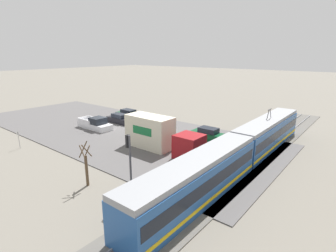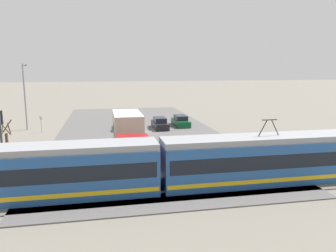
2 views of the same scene
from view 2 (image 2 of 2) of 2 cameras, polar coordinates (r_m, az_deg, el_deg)
The scene contains 13 objects.
ground_plane at distance 41.85m, azimuth -5.22°, elevation -0.97°, with size 320.00×320.00×0.00m, color slate.
road_surface at distance 41.84m, azimuth -5.22°, elevation -0.91°, with size 19.56×48.31×0.08m.
rail_bed at distance 22.22m, azimuth 0.65°, elevation -10.86°, with size 55.71×4.40×0.22m.
light_rail_tram at distance 21.54m, azimuth -1.48°, elevation -6.94°, with size 30.25×2.74×4.44m.
box_truck at distance 30.27m, azimuth -6.85°, elevation -1.80°, with size 2.60×9.79×3.72m.
pickup_truck at distance 43.12m, azimuth -7.29°, elevation 0.32°, with size 2.09×5.83×1.76m.
sedan_car_0 at distance 43.39m, azimuth -1.43°, elevation 0.39°, with size 1.71×4.65×1.47m.
sedan_car_1 at distance 45.40m, azimuth 2.21°, elevation 0.81°, with size 1.77×4.69×1.45m.
sedan_car_2 at distance 29.36m, azimuth 6.91°, elevation -4.37°, with size 1.79×4.58×1.51m.
traffic_light_pole at distance 25.75m, azimuth -27.02°, elevation -1.54°, with size 0.28×0.47×5.07m.
street_tree at distance 30.37m, azimuth -26.22°, elevation -2.89°, with size 0.91×0.76×3.79m.
street_lamp_near_crossing at distance 46.38m, azimuth -23.65°, elevation 5.41°, with size 0.36×1.95×8.53m.
no_parking_sign at distance 43.68m, azimuth -21.23°, elevation 0.55°, with size 0.32×0.08×2.08m.
Camera 2 is at (4.33, 40.85, 7.99)m, focal length 35.00 mm.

